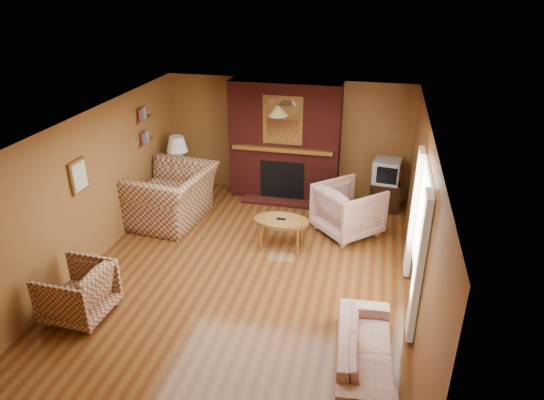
% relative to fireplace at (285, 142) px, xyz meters
% --- Properties ---
extents(floor, '(6.50, 6.50, 0.00)m').
position_rel_fireplace_xyz_m(floor, '(0.00, -2.98, -1.18)').
color(floor, '#4F2610').
rests_on(floor, ground).
extents(ceiling, '(6.50, 6.50, 0.00)m').
position_rel_fireplace_xyz_m(ceiling, '(0.00, -2.98, 1.22)').
color(ceiling, white).
rests_on(ceiling, wall_back).
extents(wall_back, '(6.50, 0.00, 6.50)m').
position_rel_fireplace_xyz_m(wall_back, '(0.00, 0.27, 0.02)').
color(wall_back, '#92592D').
rests_on(wall_back, floor).
extents(wall_front, '(6.50, 0.00, 6.50)m').
position_rel_fireplace_xyz_m(wall_front, '(0.00, -6.23, 0.02)').
color(wall_front, '#92592D').
rests_on(wall_front, floor).
extents(wall_left, '(0.00, 6.50, 6.50)m').
position_rel_fireplace_xyz_m(wall_left, '(-2.50, -2.98, 0.02)').
color(wall_left, '#92592D').
rests_on(wall_left, floor).
extents(wall_right, '(0.00, 6.50, 6.50)m').
position_rel_fireplace_xyz_m(wall_right, '(2.50, -2.98, 0.02)').
color(wall_right, '#92592D').
rests_on(wall_right, floor).
extents(fireplace, '(2.20, 0.82, 2.40)m').
position_rel_fireplace_xyz_m(fireplace, '(0.00, 0.00, 0.00)').
color(fireplace, '#48130F').
rests_on(fireplace, floor).
extents(window_right, '(0.10, 1.85, 2.00)m').
position_rel_fireplace_xyz_m(window_right, '(2.45, -3.18, -0.06)').
color(window_right, beige).
rests_on(window_right, wall_right).
extents(bookshelf, '(0.09, 0.55, 0.71)m').
position_rel_fireplace_xyz_m(bookshelf, '(-2.44, -1.08, 0.48)').
color(bookshelf, brown).
rests_on(bookshelf, wall_left).
extents(botanical_print, '(0.05, 0.40, 0.50)m').
position_rel_fireplace_xyz_m(botanical_print, '(-2.47, -3.28, 0.37)').
color(botanical_print, brown).
rests_on(botanical_print, wall_left).
extents(pendant_light, '(0.36, 0.36, 0.48)m').
position_rel_fireplace_xyz_m(pendant_light, '(0.00, -0.68, 0.82)').
color(pendant_light, black).
rests_on(pendant_light, ceiling).
extents(plaid_loveseat, '(1.52, 1.70, 1.02)m').
position_rel_fireplace_xyz_m(plaid_loveseat, '(-1.85, -1.55, -0.67)').
color(plaid_loveseat, maroon).
rests_on(plaid_loveseat, floor).
extents(plaid_armchair, '(0.88, 0.86, 0.76)m').
position_rel_fireplace_xyz_m(plaid_armchair, '(-1.95, -4.46, -0.80)').
color(plaid_armchair, maroon).
rests_on(plaid_armchair, floor).
extents(floral_sofa, '(0.77, 1.72, 0.49)m').
position_rel_fireplace_xyz_m(floral_sofa, '(1.90, -4.59, -0.94)').
color(floral_sofa, beige).
rests_on(floral_sofa, floor).
extents(floral_armchair, '(1.41, 1.41, 0.92)m').
position_rel_fireplace_xyz_m(floral_armchair, '(1.43, -1.31, -0.72)').
color(floral_armchair, beige).
rests_on(floral_armchair, floor).
extents(coffee_table, '(0.94, 0.58, 0.55)m').
position_rel_fireplace_xyz_m(coffee_table, '(0.36, -2.07, -0.72)').
color(coffee_table, brown).
rests_on(coffee_table, floor).
extents(side_table, '(0.50, 0.50, 0.61)m').
position_rel_fireplace_xyz_m(side_table, '(-2.10, -0.53, -0.88)').
color(side_table, brown).
rests_on(side_table, floor).
extents(table_lamp, '(0.43, 0.43, 0.71)m').
position_rel_fireplace_xyz_m(table_lamp, '(-2.10, -0.53, -0.18)').
color(table_lamp, white).
rests_on(table_lamp, side_table).
extents(tv_stand, '(0.58, 0.53, 0.59)m').
position_rel_fireplace_xyz_m(tv_stand, '(2.05, -0.18, -0.89)').
color(tv_stand, black).
rests_on(tv_stand, floor).
extents(crt_tv, '(0.56, 0.56, 0.46)m').
position_rel_fireplace_xyz_m(crt_tv, '(2.05, -0.19, -0.37)').
color(crt_tv, '#9B9DA2').
rests_on(crt_tv, tv_stand).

